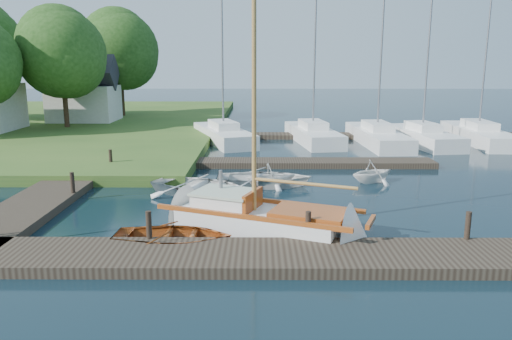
{
  "coord_description": "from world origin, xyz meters",
  "views": [
    {
      "loc": [
        0.11,
        -18.41,
        5.22
      ],
      "look_at": [
        0.0,
        0.0,
        1.2
      ],
      "focal_mm": 35.0,
      "sensor_mm": 36.0,
      "label": 1
    }
  ],
  "objects_px": {
    "mooring_post_3": "(468,225)",
    "tender_b": "(271,174)",
    "tender_a": "(201,184)",
    "tree_7": "(120,50)",
    "mooring_post_5": "(111,158)",
    "mooring_post_2": "(308,225)",
    "marina_boat_3": "(377,135)",
    "marina_boat_5": "(478,134)",
    "marina_boat_0": "(223,133)",
    "tree_3": "(62,53)",
    "marina_boat_2": "(313,133)",
    "marina_boat_4": "(422,135)",
    "tender_c": "(264,176)",
    "mooring_post_4": "(72,183)",
    "house_c": "(84,95)",
    "dinghy": "(173,233)",
    "sailboat": "(265,222)",
    "mooring_post_1": "(149,225)",
    "tender_d": "(373,170)"
  },
  "relations": [
    {
      "from": "tender_b",
      "to": "marina_boat_0",
      "type": "height_order",
      "value": "marina_boat_0"
    },
    {
      "from": "dinghy",
      "to": "house_c",
      "type": "bearing_deg",
      "value": 26.26
    },
    {
      "from": "dinghy",
      "to": "tender_b",
      "type": "xyz_separation_m",
      "value": [
        3.0,
        6.9,
        0.2
      ]
    },
    {
      "from": "tender_b",
      "to": "marina_boat_3",
      "type": "xyz_separation_m",
      "value": [
        7.12,
        11.34,
        0.01
      ]
    },
    {
      "from": "marina_boat_2",
      "to": "mooring_post_5",
      "type": "bearing_deg",
      "value": 122.92
    },
    {
      "from": "mooring_post_4",
      "to": "house_c",
      "type": "bearing_deg",
      "value": 107.65
    },
    {
      "from": "dinghy",
      "to": "tree_7",
      "type": "height_order",
      "value": "tree_7"
    },
    {
      "from": "marina_boat_3",
      "to": "marina_boat_4",
      "type": "height_order",
      "value": "marina_boat_3"
    },
    {
      "from": "marina_boat_3",
      "to": "marina_boat_5",
      "type": "relative_size",
      "value": 1.07
    },
    {
      "from": "mooring_post_3",
      "to": "tender_b",
      "type": "relative_size",
      "value": 0.38
    },
    {
      "from": "marina_boat_0",
      "to": "tree_7",
      "type": "distance_m",
      "value": 16.4
    },
    {
      "from": "marina_boat_0",
      "to": "tree_3",
      "type": "bearing_deg",
      "value": 51.83
    },
    {
      "from": "tender_d",
      "to": "marina_boat_5",
      "type": "height_order",
      "value": "marina_boat_5"
    },
    {
      "from": "mooring_post_4",
      "to": "marina_boat_2",
      "type": "height_order",
      "value": "marina_boat_2"
    },
    {
      "from": "tender_c",
      "to": "tree_3",
      "type": "xyz_separation_m",
      "value": [
        -14.33,
        15.71,
        5.39
      ]
    },
    {
      "from": "mooring_post_5",
      "to": "tree_7",
      "type": "xyz_separation_m",
      "value": [
        -5.0,
        21.05,
        5.5
      ]
    },
    {
      "from": "sailboat",
      "to": "house_c",
      "type": "height_order",
      "value": "sailboat"
    },
    {
      "from": "mooring_post_4",
      "to": "sailboat",
      "type": "height_order",
      "value": "sailboat"
    },
    {
      "from": "sailboat",
      "to": "dinghy",
      "type": "xyz_separation_m",
      "value": [
        -2.68,
        -1.09,
        0.01
      ]
    },
    {
      "from": "mooring_post_2",
      "to": "tender_a",
      "type": "xyz_separation_m",
      "value": [
        -3.71,
        5.89,
        -0.27
      ]
    },
    {
      "from": "marina_boat_4",
      "to": "sailboat",
      "type": "bearing_deg",
      "value": 140.62
    },
    {
      "from": "tender_c",
      "to": "marina_boat_5",
      "type": "xyz_separation_m",
      "value": [
        14.26,
        11.95,
        0.15
      ]
    },
    {
      "from": "mooring_post_3",
      "to": "mooring_post_1",
      "type": "bearing_deg",
      "value": 180.0
    },
    {
      "from": "tender_c",
      "to": "mooring_post_5",
      "type": "bearing_deg",
      "value": 70.54
    },
    {
      "from": "mooring_post_2",
      "to": "mooring_post_3",
      "type": "distance_m",
      "value": 4.5
    },
    {
      "from": "tender_a",
      "to": "marina_boat_0",
      "type": "bearing_deg",
      "value": 25.18
    },
    {
      "from": "mooring_post_4",
      "to": "sailboat",
      "type": "relative_size",
      "value": 0.08
    },
    {
      "from": "marina_boat_3",
      "to": "marina_boat_4",
      "type": "bearing_deg",
      "value": -95.7
    },
    {
      "from": "mooring_post_4",
      "to": "mooring_post_3",
      "type": "bearing_deg",
      "value": -21.04
    },
    {
      "from": "sailboat",
      "to": "marina_boat_5",
      "type": "relative_size",
      "value": 0.9
    },
    {
      "from": "mooring_post_3",
      "to": "house_c",
      "type": "relative_size",
      "value": 0.15
    },
    {
      "from": "mooring_post_5",
      "to": "house_c",
      "type": "distance_m",
      "value": 18.48
    },
    {
      "from": "marina_boat_2",
      "to": "tree_3",
      "type": "xyz_separation_m",
      "value": [
        -17.68,
        3.71,
        5.24
      ]
    },
    {
      "from": "mooring_post_4",
      "to": "marina_boat_2",
      "type": "bearing_deg",
      "value": 53.32
    },
    {
      "from": "tender_c",
      "to": "mooring_post_2",
      "type": "bearing_deg",
      "value": -170.48
    },
    {
      "from": "marina_boat_5",
      "to": "mooring_post_1",
      "type": "bearing_deg",
      "value": 139.91
    },
    {
      "from": "mooring_post_3",
      "to": "marina_boat_2",
      "type": "height_order",
      "value": "marina_boat_2"
    },
    {
      "from": "mooring_post_5",
      "to": "marina_boat_2",
      "type": "bearing_deg",
      "value": 41.16
    },
    {
      "from": "marina_boat_2",
      "to": "marina_boat_4",
      "type": "bearing_deg",
      "value": -106.06
    },
    {
      "from": "marina_boat_4",
      "to": "marina_boat_0",
      "type": "bearing_deg",
      "value": 78.46
    },
    {
      "from": "dinghy",
      "to": "marina_boat_4",
      "type": "bearing_deg",
      "value": -32.94
    },
    {
      "from": "marina_boat_4",
      "to": "house_c",
      "type": "height_order",
      "value": "marina_boat_4"
    },
    {
      "from": "house_c",
      "to": "marina_boat_2",
      "type": "bearing_deg",
      "value": -23.43
    },
    {
      "from": "tender_a",
      "to": "marina_boat_2",
      "type": "height_order",
      "value": "marina_boat_2"
    },
    {
      "from": "mooring_post_5",
      "to": "sailboat",
      "type": "height_order",
      "value": "sailboat"
    },
    {
      "from": "dinghy",
      "to": "tender_d",
      "type": "bearing_deg",
      "value": -41.46
    },
    {
      "from": "tender_a",
      "to": "tree_7",
      "type": "height_order",
      "value": "tree_7"
    },
    {
      "from": "mooring_post_4",
      "to": "mooring_post_1",
      "type": "bearing_deg",
      "value": -51.34
    },
    {
      "from": "tender_c",
      "to": "mooring_post_3",
      "type": "bearing_deg",
      "value": -141.83
    },
    {
      "from": "marina_boat_5",
      "to": "marina_boat_3",
      "type": "bearing_deg",
      "value": 98.49
    }
  ]
}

